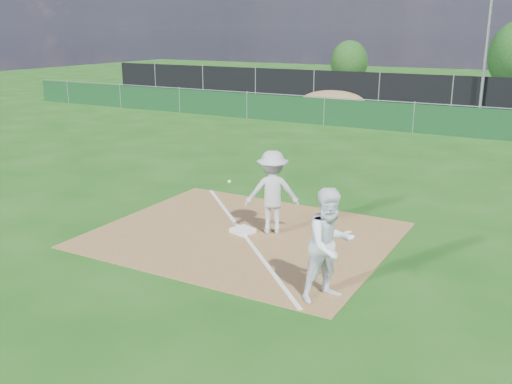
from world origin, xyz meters
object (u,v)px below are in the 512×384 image
Objects in this scene: light_pole at (488,32)px; tree_left at (349,62)px; runner at (330,245)px; car_left at (360,84)px; car_mid at (456,88)px; play_at_first at (272,192)px; first_base at (243,230)px.

tree_left is at bearing 136.75° from light_pole.
car_left is (-9.07, 27.54, -0.19)m from runner.
tree_left is at bearing 11.69° from car_left.
runner is 0.46× the size of car_mid.
play_at_first is at bearing 75.73° from runner.
first_base is at bearing -149.54° from play_at_first.
play_at_first is 0.44× the size of car_mid.
car_mid is at bearing 38.13° from runner.
light_pole is 15.33m from tree_left.
first_base is (-1.58, -21.60, -3.94)m from light_pole.
light_pole reaches higher than car_left.
tree_left is at bearing 51.29° from runner.
play_at_first reaches higher than first_base.
light_pole is 1.86× the size of car_left.
runner reaches higher than first_base.
car_left is 7.21m from tree_left.
runner is (2.76, -1.96, 0.87)m from first_base.
tree_left reaches higher than car_left.
play_at_first is (-1.04, -21.28, -3.09)m from light_pole.
car_mid is (-1.07, 26.05, -0.22)m from play_at_first.
play_at_first is at bearing -72.48° from tree_left.
light_pole is at bearing 85.81° from first_base.
play_at_first is 33.22m from tree_left.
car_left reaches higher than first_base.
tree_left is at bearing 106.47° from first_base.
runner reaches higher than play_at_first.
runner is 28.52m from car_mid.
first_base is 1.05m from play_at_first.
first_base is 26.35m from car_left.
tree_left is (-10.00, 31.67, 0.80)m from play_at_first.
car_left is at bearing -63.80° from tree_left.
play_at_first is at bearing 30.46° from first_base.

